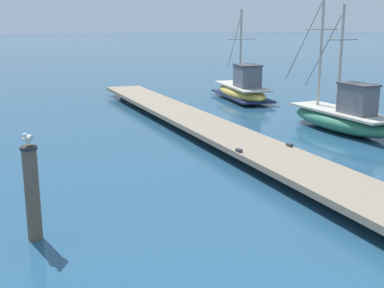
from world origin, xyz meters
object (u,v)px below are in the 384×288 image
Objects in this scene: perched_seagull at (28,138)px; fishing_boat_0 at (343,116)px; fishing_boat_1 at (242,89)px; mooring_piling at (32,192)px.

fishing_boat_0 is at bearing 27.73° from perched_seagull.
fishing_boat_0 is at bearing -89.48° from fishing_boat_1.
perched_seagull is (-10.87, -13.84, 1.33)m from fishing_boat_1.
fishing_boat_0 is 3.55× the size of mooring_piling.
mooring_piling is 0.98m from perched_seagull.
fishing_boat_1 reaches higher than mooring_piling.
fishing_boat_0 reaches higher than perched_seagull.
perched_seagull reaches higher than mooring_piling.
fishing_boat_1 is 14.60× the size of perched_seagull.
perched_seagull is at bearing 65.29° from mooring_piling.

